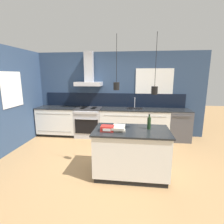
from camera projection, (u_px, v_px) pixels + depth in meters
ground_plane at (103, 163)px, 3.86m from camera, size 16.00×16.00×0.00m
wall_back at (112, 93)px, 5.53m from camera, size 5.60×2.50×2.60m
wall_left at (15, 98)px, 4.55m from camera, size 0.08×3.80×2.60m
counter_run_left at (58, 121)px, 5.61m from camera, size 1.24×0.64×0.91m
counter_run_sink at (134, 123)px, 5.33m from camera, size 2.03×0.64×1.23m
oven_range at (89, 122)px, 5.49m from camera, size 0.81×0.66×0.91m
dishwasher at (179, 125)px, 5.17m from camera, size 0.62×0.65×0.91m
kitchen_island at (131, 152)px, 3.33m from camera, size 1.40×0.83×0.91m
bottle_on_island at (149, 123)px, 3.26m from camera, size 0.07×0.07×0.29m
book_stack at (119, 128)px, 3.20m from camera, size 0.26×0.32×0.08m
red_supply_box at (107, 128)px, 3.16m from camera, size 0.24×0.18×0.09m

